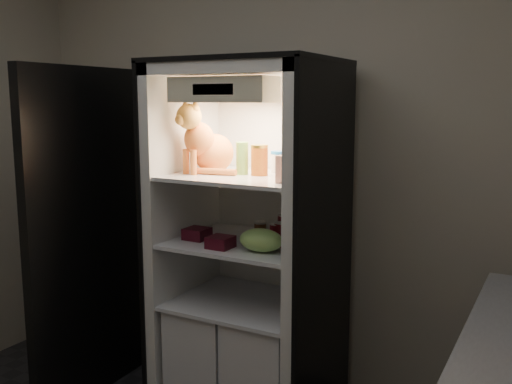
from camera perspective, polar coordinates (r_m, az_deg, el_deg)
room_shell at (r=1.89m, az=-21.58°, el=6.97°), size 3.60×3.60×3.60m
refrigerator at (r=3.10m, az=-0.47°, el=-7.31°), size 0.90×0.72×1.88m
fridge_door at (r=3.30m, az=-16.50°, el=-4.45°), size 0.09×0.87×1.85m
tabby_cat at (r=3.03m, az=-4.99°, el=4.74°), size 0.33×0.39×0.40m
parmesan_shaker at (r=2.95m, az=-1.39°, el=3.39°), size 0.06×0.06×0.17m
mayo_tub at (r=3.03m, az=2.25°, el=3.04°), size 0.08×0.08×0.11m
salsa_jar at (r=2.91m, az=0.35°, el=3.21°), size 0.09×0.09×0.16m
pepper_jar at (r=2.90m, az=4.35°, el=3.53°), size 0.12×0.12×0.19m
cream_carton at (r=2.65m, az=3.01°, el=2.29°), size 0.07×0.07×0.13m
soda_can_a at (r=3.02m, az=2.85°, el=-3.54°), size 0.07×0.07×0.13m
soda_can_b at (r=2.88m, az=2.48°, el=-4.27°), size 0.07×0.07×0.12m
soda_can_c at (r=2.89m, az=1.99°, el=-4.31°), size 0.06×0.06×0.11m
condiment_jar at (r=3.06m, az=0.43°, el=-3.79°), size 0.06×0.06×0.09m
grape_bag at (r=2.79m, az=0.52°, el=-4.83°), size 0.23×0.16×0.11m
berry_box_left at (r=3.05m, az=-5.92°, el=-4.16°), size 0.12×0.12×0.06m
berry_box_right at (r=2.86m, az=-3.57°, el=-5.03°), size 0.12×0.12×0.06m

